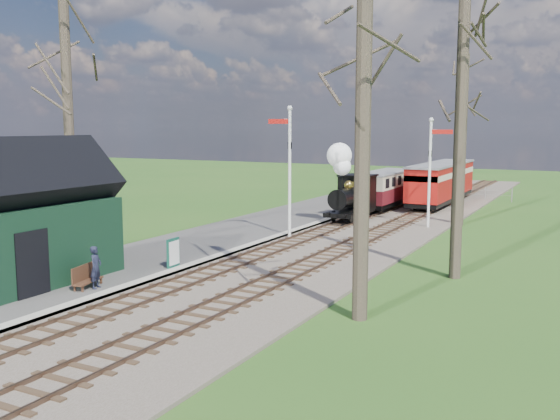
{
  "coord_description": "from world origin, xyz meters",
  "views": [
    {
      "loc": [
        12.26,
        -9.76,
        5.3
      ],
      "look_at": [
        -0.4,
        14.46,
        1.6
      ],
      "focal_mm": 40.0,
      "sensor_mm": 36.0,
      "label": 1
    }
  ],
  "objects_px": {
    "sign_board": "(173,253)",
    "person": "(96,267)",
    "semaphore_near": "(288,162)",
    "coach": "(385,187)",
    "bench": "(85,277)",
    "semaphore_far": "(431,164)",
    "locomotive": "(350,188)",
    "station_shed": "(23,221)",
    "red_carriage_b": "(451,179)",
    "red_carriage_a": "(431,186)"
  },
  "relations": [
    {
      "from": "locomotive",
      "to": "red_carriage_a",
      "type": "bearing_deg",
      "value": 70.45
    },
    {
      "from": "station_shed",
      "to": "semaphore_far",
      "type": "bearing_deg",
      "value": 64.28
    },
    {
      "from": "coach",
      "to": "person",
      "type": "distance_m",
      "value": 23.49
    },
    {
      "from": "semaphore_near",
      "to": "semaphore_far",
      "type": "xyz_separation_m",
      "value": [
        5.14,
        6.0,
        -0.27
      ]
    },
    {
      "from": "bench",
      "to": "person",
      "type": "distance_m",
      "value": 0.52
    },
    {
      "from": "station_shed",
      "to": "semaphore_far",
      "type": "distance_m",
      "value": 20.01
    },
    {
      "from": "red_carriage_a",
      "to": "person",
      "type": "xyz_separation_m",
      "value": [
        -4.39,
        -24.71,
        -0.69
      ]
    },
    {
      "from": "semaphore_far",
      "to": "locomotive",
      "type": "bearing_deg",
      "value": -178.98
    },
    {
      "from": "semaphore_far",
      "to": "sign_board",
      "type": "bearing_deg",
      "value": -112.76
    },
    {
      "from": "person",
      "to": "semaphore_far",
      "type": "bearing_deg",
      "value": -36.07
    },
    {
      "from": "sign_board",
      "to": "red_carriage_a",
      "type": "bearing_deg",
      "value": 79.16
    },
    {
      "from": "coach",
      "to": "red_carriage_a",
      "type": "distance_m",
      "value": 2.91
    },
    {
      "from": "semaphore_near",
      "to": "semaphore_far",
      "type": "bearing_deg",
      "value": 49.4
    },
    {
      "from": "semaphore_far",
      "to": "person",
      "type": "xyz_separation_m",
      "value": [
        -6.16,
        -17.43,
        -2.48
      ]
    },
    {
      "from": "person",
      "to": "red_carriage_b",
      "type": "bearing_deg",
      "value": -24.87
    },
    {
      "from": "station_shed",
      "to": "bench",
      "type": "xyz_separation_m",
      "value": [
        2.13,
        0.5,
        -1.73
      ]
    },
    {
      "from": "red_carriage_a",
      "to": "sign_board",
      "type": "xyz_separation_m",
      "value": [
        -4.05,
        -21.17,
        -0.84
      ]
    },
    {
      "from": "semaphore_far",
      "to": "person",
      "type": "relative_size",
      "value": 4.23
    },
    {
      "from": "coach",
      "to": "bench",
      "type": "xyz_separation_m",
      "value": [
        -2.17,
        -23.49,
        -0.9
      ]
    },
    {
      "from": "sign_board",
      "to": "station_shed",
      "type": "bearing_deg",
      "value": -124.68
    },
    {
      "from": "semaphore_near",
      "to": "semaphore_far",
      "type": "distance_m",
      "value": 7.91
    },
    {
      "from": "locomotive",
      "to": "sign_board",
      "type": "distance_m",
      "value": 13.94
    },
    {
      "from": "semaphore_near",
      "to": "locomotive",
      "type": "bearing_deg",
      "value": 82.71
    },
    {
      "from": "sign_board",
      "to": "bench",
      "type": "distance_m",
      "value": 3.69
    },
    {
      "from": "sign_board",
      "to": "person",
      "type": "xyz_separation_m",
      "value": [
        -0.33,
        -3.54,
        0.15
      ]
    },
    {
      "from": "red_carriage_a",
      "to": "red_carriage_b",
      "type": "xyz_separation_m",
      "value": [
        0.0,
        5.5,
        0.0
      ]
    },
    {
      "from": "semaphore_far",
      "to": "red_carriage_a",
      "type": "height_order",
      "value": "semaphore_far"
    },
    {
      "from": "station_shed",
      "to": "bench",
      "type": "distance_m",
      "value": 2.79
    },
    {
      "from": "locomotive",
      "to": "red_carriage_b",
      "type": "bearing_deg",
      "value": 78.52
    },
    {
      "from": "coach",
      "to": "red_carriage_a",
      "type": "bearing_deg",
      "value": 26.51
    },
    {
      "from": "semaphore_near",
      "to": "red_carriage_a",
      "type": "distance_m",
      "value": 13.85
    },
    {
      "from": "semaphore_near",
      "to": "person",
      "type": "relative_size",
      "value": 4.6
    },
    {
      "from": "red_carriage_a",
      "to": "bench",
      "type": "height_order",
      "value": "red_carriage_a"
    },
    {
      "from": "station_shed",
      "to": "semaphore_near",
      "type": "height_order",
      "value": "semaphore_near"
    },
    {
      "from": "coach",
      "to": "person",
      "type": "relative_size",
      "value": 5.0
    },
    {
      "from": "sign_board",
      "to": "red_carriage_b",
      "type": "bearing_deg",
      "value": 81.36
    },
    {
      "from": "semaphore_near",
      "to": "semaphore_far",
      "type": "relative_size",
      "value": 1.09
    },
    {
      "from": "sign_board",
      "to": "coach",
      "type": "bearing_deg",
      "value": 85.82
    },
    {
      "from": "coach",
      "to": "locomotive",
      "type": "bearing_deg",
      "value": -90.11
    },
    {
      "from": "red_carriage_b",
      "to": "person",
      "type": "xyz_separation_m",
      "value": [
        -4.39,
        -30.21,
        -0.69
      ]
    },
    {
      "from": "semaphore_near",
      "to": "person",
      "type": "xyz_separation_m",
      "value": [
        -1.02,
        -11.43,
        -2.75
      ]
    },
    {
      "from": "red_carriage_b",
      "to": "sign_board",
      "type": "xyz_separation_m",
      "value": [
        -4.05,
        -26.67,
        -0.84
      ]
    },
    {
      "from": "station_shed",
      "to": "person",
      "type": "bearing_deg",
      "value": 12.8
    },
    {
      "from": "locomotive",
      "to": "coach",
      "type": "height_order",
      "value": "locomotive"
    },
    {
      "from": "station_shed",
      "to": "coach",
      "type": "distance_m",
      "value": 24.38
    },
    {
      "from": "bench",
      "to": "coach",
      "type": "bearing_deg",
      "value": 84.72
    },
    {
      "from": "sign_board",
      "to": "person",
      "type": "relative_size",
      "value": 0.78
    },
    {
      "from": "station_shed",
      "to": "sign_board",
      "type": "bearing_deg",
      "value": 55.32
    },
    {
      "from": "locomotive",
      "to": "red_carriage_b",
      "type": "height_order",
      "value": "locomotive"
    },
    {
      "from": "semaphore_near",
      "to": "red_carriage_b",
      "type": "height_order",
      "value": "semaphore_near"
    }
  ]
}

